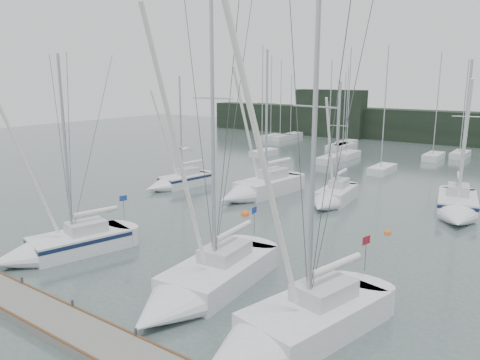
% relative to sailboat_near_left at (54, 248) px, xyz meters
% --- Properties ---
extents(ground, '(160.00, 160.00, 0.00)m').
position_rel_sailboat_near_left_xyz_m(ground, '(8.61, 0.64, -0.55)').
color(ground, '#485754').
rests_on(ground, ground).
extents(dock, '(24.00, 2.00, 0.40)m').
position_rel_sailboat_near_left_xyz_m(dock, '(8.61, -4.36, -0.35)').
color(dock, slate).
rests_on(dock, ground).
extents(far_treeline, '(90.00, 4.00, 5.00)m').
position_rel_sailboat_near_left_xyz_m(far_treeline, '(8.61, 62.64, 1.95)').
color(far_treeline, black).
rests_on(far_treeline, ground).
extents(far_building_left, '(12.00, 3.00, 8.00)m').
position_rel_sailboat_near_left_xyz_m(far_building_left, '(-11.39, 60.64, 3.45)').
color(far_building_left, black).
rests_on(far_building_left, ground).
extents(mast_forest, '(55.74, 25.02, 14.81)m').
position_rel_sailboat_near_left_xyz_m(mast_forest, '(9.59, 45.90, -0.06)').
color(mast_forest, silver).
rests_on(mast_forest, ground).
extents(sailboat_near_left, '(4.55, 8.29, 12.25)m').
position_rel_sailboat_near_left_xyz_m(sailboat_near_left, '(0.00, 0.00, 0.00)').
color(sailboat_near_left, silver).
rests_on(sailboat_near_left, ground).
extents(sailboat_near_center, '(3.93, 10.05, 15.60)m').
position_rel_sailboat_near_left_xyz_m(sailboat_near_center, '(9.97, 0.77, 0.00)').
color(sailboat_near_center, silver).
rests_on(sailboat_near_center, ground).
extents(sailboat_near_right, '(5.03, 9.53, 15.34)m').
position_rel_sailboat_near_left_xyz_m(sailboat_near_right, '(15.26, -0.25, 0.04)').
color(sailboat_near_right, silver).
rests_on(sailboat_near_right, ground).
extents(sailboat_mid_a, '(3.22, 7.08, 10.90)m').
position_rel_sailboat_near_left_xyz_m(sailboat_mid_a, '(-6.29, 16.61, -0.01)').
color(sailboat_mid_a, silver).
rests_on(sailboat_mid_a, ground).
extents(sailboat_mid_b, '(3.88, 9.67, 13.23)m').
position_rel_sailboat_near_left_xyz_m(sailboat_mid_b, '(1.69, 18.19, 0.09)').
color(sailboat_mid_b, silver).
rests_on(sailboat_mid_b, ground).
extents(sailboat_mid_c, '(2.96, 7.24, 10.46)m').
position_rel_sailboat_near_left_xyz_m(sailboat_mid_c, '(8.03, 19.72, -0.01)').
color(sailboat_mid_c, silver).
rests_on(sailboat_mid_c, ground).
extents(sailboat_mid_d, '(4.34, 8.49, 12.21)m').
position_rel_sailboat_near_left_xyz_m(sailboat_mid_d, '(16.97, 22.06, 0.08)').
color(sailboat_mid_d, silver).
rests_on(sailboat_mid_d, ground).
extents(buoy_a, '(0.65, 0.65, 0.65)m').
position_rel_sailboat_near_left_xyz_m(buoy_a, '(3.97, 13.35, -0.55)').
color(buoy_a, '#FB5F16').
rests_on(buoy_a, ground).
extents(buoy_b, '(0.47, 0.47, 0.47)m').
position_rel_sailboat_near_left_xyz_m(buoy_b, '(14.09, 15.30, -0.55)').
color(buoy_b, '#FB5F16').
rests_on(buoy_b, ground).
extents(seagull, '(0.95, 0.44, 0.19)m').
position_rel_sailboat_near_left_xyz_m(seagull, '(7.68, 2.88, 6.05)').
color(seagull, white).
rests_on(seagull, ground).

